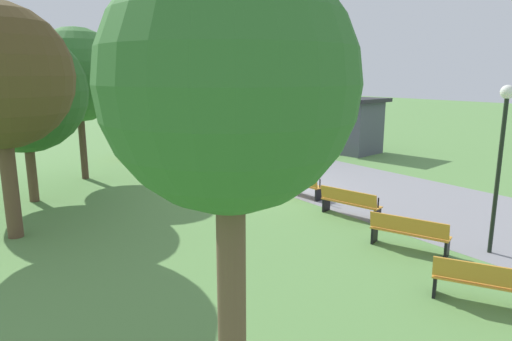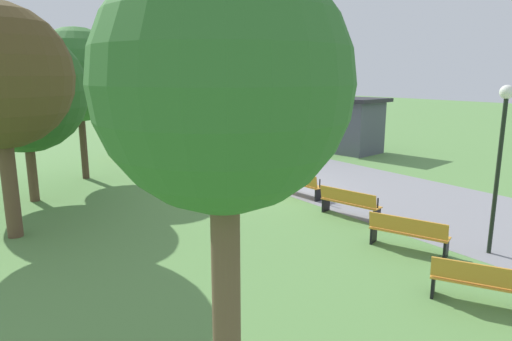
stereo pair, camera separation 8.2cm
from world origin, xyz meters
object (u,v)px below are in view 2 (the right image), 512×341
object	(u,v)px
kiosk	(349,125)
bench_3	(255,170)
bench_5	(349,202)
bench_7	(485,283)
person_seated	(215,157)
tree_1	(78,75)
bench_6	(408,232)
lamp_post	(502,139)
bench_1	(171,154)
bench_4	(300,183)
bench_0	(129,149)
tree_3	(24,91)
bench_2	(212,160)
tree_0	(223,89)

from	to	relation	value
kiosk	bench_3	bearing A→B (deg)	-80.35
bench_5	bench_7	size ratio (longest dim) A/B	1.03
person_seated	tree_1	size ratio (longest dim) A/B	0.20
bench_6	lamp_post	distance (m)	3.04
bench_1	bench_5	size ratio (longest dim) A/B	0.99
bench_1	bench_4	xyz separation A→B (m)	(8.23, 1.18, 0.00)
person_seated	bench_1	bearing A→B (deg)	-148.71
bench_0	lamp_post	size ratio (longest dim) A/B	0.47
bench_0	person_seated	world-z (taller)	person_seated
tree_3	lamp_post	bearing A→B (deg)	35.51
bench_7	tree_3	bearing A→B (deg)	174.55
bench_2	tree_0	size ratio (longest dim) A/B	0.36
bench_4	tree_1	size ratio (longest dim) A/B	0.31
bench_4	bench_3	bearing A→B (deg)	175.89
bench_5	tree_3	distance (m)	11.08
bench_1	tree_3	world-z (taller)	tree_3
bench_4	lamp_post	xyz separation A→B (m)	(6.68, 0.33, 2.33)
bench_0	bench_1	xyz separation A→B (m)	(2.54, 1.16, 0.00)
bench_2	bench_6	bearing A→B (deg)	8.26
bench_4	bench_7	xyz separation A→B (m)	(7.98, -2.34, 0.00)
person_seated	lamp_post	distance (m)	12.41
bench_0	bench_7	distance (m)	18.74
bench_5	bench_6	size ratio (longest dim) A/B	1.01
bench_1	bench_5	bearing A→B (deg)	24.65
bench_1	lamp_post	distance (m)	15.17
kiosk	tree_3	bearing A→B (deg)	-95.88
bench_2	bench_7	size ratio (longest dim) A/B	1.03
bench_6	bench_5	bearing A→B (deg)	143.09
bench_2	tree_1	size ratio (longest dim) A/B	0.32
bench_4	bench_6	bearing A→B (deg)	-16.37
bench_7	lamp_post	xyz separation A→B (m)	(-1.30, 2.67, 2.33)
bench_6	tree_1	xyz separation A→B (m)	(-12.73, -4.27, 3.75)
bench_1	bench_2	world-z (taller)	same
bench_1	tree_3	size ratio (longest dim) A/B	0.34
bench_4	lamp_post	distance (m)	7.08
bench_2	bench_4	distance (m)	5.57
tree_0	tree_3	world-z (taller)	tree_3
bench_0	bench_5	bearing A→B (deg)	36.96
bench_1	bench_3	world-z (taller)	same
bench_0	bench_7	xyz separation A→B (m)	(18.74, 0.00, 0.00)
tree_3	kiosk	world-z (taller)	tree_3
tree_3	bench_4	bearing A→B (deg)	58.66
bench_0	person_seated	bearing A→B (deg)	50.50
bench_2	kiosk	bearing A→B (deg)	102.10
bench_1	person_seated	bearing A→B (deg)	39.52
bench_5	bench_1	bearing A→B (deg)	171.74
bench_1	bench_7	xyz separation A→B (m)	(16.21, -1.16, 0.00)
bench_1	tree_0	distance (m)	17.93
bench_3	bench_6	world-z (taller)	same
bench_5	lamp_post	bearing A→B (deg)	-1.79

